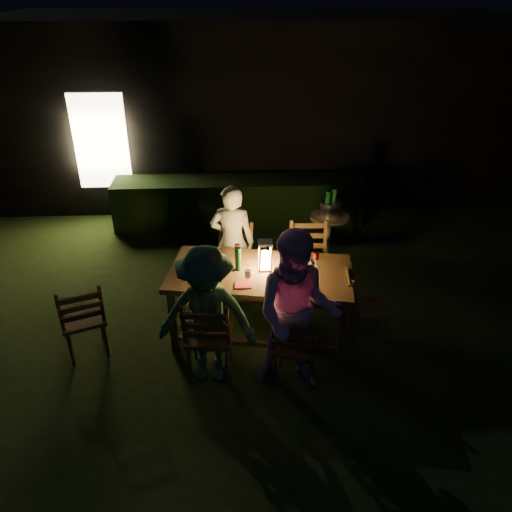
{
  "coord_description": "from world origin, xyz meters",
  "views": [
    {
      "loc": [
        -0.6,
        -4.21,
        3.73
      ],
      "look_at": [
        -0.34,
        0.88,
        0.91
      ],
      "focal_mm": 35.0,
      "sensor_mm": 36.0,
      "label": 1
    }
  ],
  "objects_px": {
    "side_table": "(329,222)",
    "bottle_bucket_a": "(327,207)",
    "chair_far_left": "(233,275)",
    "ice_bucket": "(330,209)",
    "chair_spare": "(85,331)",
    "chair_end": "(365,319)",
    "bottle_table": "(238,259)",
    "bottle_bucket_b": "(333,205)",
    "person_opp_right": "(297,314)",
    "chair_near_right": "(295,358)",
    "person_house_side": "(232,242)",
    "chair_far_right": "(308,278)",
    "chair_near_left": "(210,349)",
    "lantern": "(265,257)",
    "person_opp_left": "(207,316)",
    "dining_table": "(260,277)"
  },
  "relations": [
    {
      "from": "lantern",
      "to": "bottle_bucket_a",
      "type": "xyz_separation_m",
      "value": [
        0.99,
        1.59,
        -0.1
      ]
    },
    {
      "from": "bottle_table",
      "to": "bottle_bucket_b",
      "type": "relative_size",
      "value": 0.88
    },
    {
      "from": "person_opp_left",
      "to": "bottle_table",
      "type": "height_order",
      "value": "person_opp_left"
    },
    {
      "from": "dining_table",
      "to": "chair_near_left",
      "type": "height_order",
      "value": "chair_near_left"
    },
    {
      "from": "lantern",
      "to": "side_table",
      "type": "relative_size",
      "value": 0.46
    },
    {
      "from": "chair_near_left",
      "to": "bottle_table",
      "type": "height_order",
      "value": "bottle_table"
    },
    {
      "from": "chair_near_right",
      "to": "chair_spare",
      "type": "height_order",
      "value": "chair_spare"
    },
    {
      "from": "chair_far_left",
      "to": "bottle_table",
      "type": "bearing_deg",
      "value": 110.43
    },
    {
      "from": "chair_spare",
      "to": "person_house_side",
      "type": "bearing_deg",
      "value": 14.76
    },
    {
      "from": "person_opp_left",
      "to": "person_house_side",
      "type": "bearing_deg",
      "value": 90.0
    },
    {
      "from": "dining_table",
      "to": "bottle_bucket_b",
      "type": "height_order",
      "value": "bottle_bucket_b"
    },
    {
      "from": "chair_far_left",
      "to": "chair_spare",
      "type": "relative_size",
      "value": 1.0
    },
    {
      "from": "chair_near_left",
      "to": "person_opp_right",
      "type": "height_order",
      "value": "person_opp_right"
    },
    {
      "from": "person_opp_right",
      "to": "bottle_bucket_b",
      "type": "bearing_deg",
      "value": 81.51
    },
    {
      "from": "chair_near_left",
      "to": "bottle_bucket_a",
      "type": "distance_m",
      "value": 2.89
    },
    {
      "from": "person_house_side",
      "to": "chair_far_right",
      "type": "bearing_deg",
      "value": 177.26
    },
    {
      "from": "chair_spare",
      "to": "lantern",
      "type": "bearing_deg",
      "value": -11.2
    },
    {
      "from": "chair_near_left",
      "to": "bottle_bucket_a",
      "type": "bearing_deg",
      "value": 60.64
    },
    {
      "from": "ice_bucket",
      "to": "bottle_bucket_b",
      "type": "xyz_separation_m",
      "value": [
        0.05,
        0.04,
        0.05
      ]
    },
    {
      "from": "chair_near_left",
      "to": "chair_far_left",
      "type": "bearing_deg",
      "value": 86.06
    },
    {
      "from": "chair_near_right",
      "to": "chair_far_left",
      "type": "xyz_separation_m",
      "value": [
        -0.63,
        1.67,
        0.02
      ]
    },
    {
      "from": "chair_near_left",
      "to": "bottle_bucket_b",
      "type": "distance_m",
      "value": 3.01
    },
    {
      "from": "chair_spare",
      "to": "ice_bucket",
      "type": "bearing_deg",
      "value": 12.01
    },
    {
      "from": "chair_spare",
      "to": "lantern",
      "type": "distance_m",
      "value": 2.17
    },
    {
      "from": "ice_bucket",
      "to": "chair_far_right",
      "type": "bearing_deg",
      "value": -113.44
    },
    {
      "from": "chair_far_left",
      "to": "person_house_side",
      "type": "xyz_separation_m",
      "value": [
        0.01,
        0.05,
        0.47
      ]
    },
    {
      "from": "chair_far_left",
      "to": "person_house_side",
      "type": "distance_m",
      "value": 0.47
    },
    {
      "from": "person_house_side",
      "to": "chair_far_left",
      "type": "bearing_deg",
      "value": 92.64
    },
    {
      "from": "chair_near_right",
      "to": "bottle_bucket_b",
      "type": "xyz_separation_m",
      "value": [
        0.84,
        2.55,
        0.63
      ]
    },
    {
      "from": "bottle_bucket_b",
      "to": "chair_near_right",
      "type": "bearing_deg",
      "value": -108.18
    },
    {
      "from": "bottle_bucket_a",
      "to": "chair_far_right",
      "type": "bearing_deg",
      "value": -111.78
    },
    {
      "from": "chair_end",
      "to": "person_house_side",
      "type": "distance_m",
      "value": 1.93
    },
    {
      "from": "chair_spare",
      "to": "bottle_bucket_a",
      "type": "bearing_deg",
      "value": 11.91
    },
    {
      "from": "chair_end",
      "to": "ice_bucket",
      "type": "height_order",
      "value": "ice_bucket"
    },
    {
      "from": "chair_far_left",
      "to": "ice_bucket",
      "type": "bearing_deg",
      "value": -133.81
    },
    {
      "from": "bottle_table",
      "to": "bottle_bucket_a",
      "type": "distance_m",
      "value": 2.06
    },
    {
      "from": "person_house_side",
      "to": "bottle_table",
      "type": "bearing_deg",
      "value": 103.71
    },
    {
      "from": "dining_table",
      "to": "lantern",
      "type": "relative_size",
      "value": 6.26
    },
    {
      "from": "chair_spare",
      "to": "bottle_bucket_a",
      "type": "height_order",
      "value": "bottle_bucket_a"
    },
    {
      "from": "chair_far_left",
      "to": "chair_end",
      "type": "bearing_deg",
      "value": 161.34
    },
    {
      "from": "person_house_side",
      "to": "bottle_bucket_b",
      "type": "height_order",
      "value": "person_house_side"
    },
    {
      "from": "bottle_table",
      "to": "bottle_bucket_b",
      "type": "bearing_deg",
      "value": 50.11
    },
    {
      "from": "person_opp_right",
      "to": "chair_end",
      "type": "bearing_deg",
      "value": 46.39
    },
    {
      "from": "side_table",
      "to": "bottle_bucket_a",
      "type": "height_order",
      "value": "bottle_bucket_a"
    },
    {
      "from": "chair_end",
      "to": "bottle_table",
      "type": "distance_m",
      "value": 1.64
    },
    {
      "from": "chair_far_right",
      "to": "chair_spare",
      "type": "bearing_deg",
      "value": 21.72
    },
    {
      "from": "chair_far_left",
      "to": "bottle_bucket_b",
      "type": "xyz_separation_m",
      "value": [
        1.47,
        0.88,
        0.6
      ]
    },
    {
      "from": "person_opp_right",
      "to": "bottle_bucket_b",
      "type": "xyz_separation_m",
      "value": [
        0.84,
        2.6,
        0.03
      ]
    },
    {
      "from": "chair_end",
      "to": "bottle_table",
      "type": "bearing_deg",
      "value": -93.13
    },
    {
      "from": "chair_end",
      "to": "person_house_side",
      "type": "height_order",
      "value": "person_house_side"
    }
  ]
}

